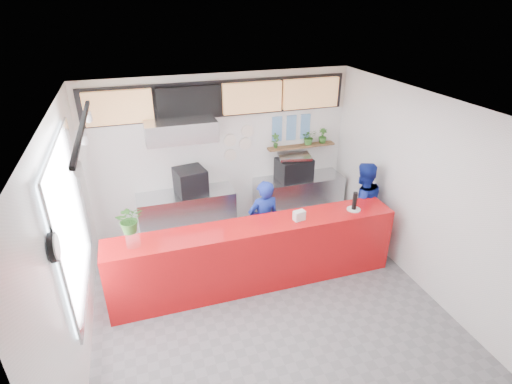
{
  "coord_description": "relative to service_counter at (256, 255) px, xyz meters",
  "views": [
    {
      "loc": [
        -1.58,
        -4.53,
        4.22
      ],
      "look_at": [
        0.1,
        0.7,
        1.5
      ],
      "focal_mm": 28.0,
      "sensor_mm": 36.0,
      "label": 1
    }
  ],
  "objects": [
    {
      "name": "floor",
      "position": [
        0.0,
        -0.4,
        -0.55
      ],
      "size": [
        5.0,
        5.0,
        0.0
      ],
      "primitive_type": "plane",
      "color": "slate",
      "rests_on": "ground"
    },
    {
      "name": "ceiling",
      "position": [
        0.0,
        -0.4,
        2.45
      ],
      "size": [
        5.0,
        5.0,
        0.0
      ],
      "primitive_type": "plane",
      "rotation": [
        3.14,
        0.0,
        0.0
      ],
      "color": "silver"
    },
    {
      "name": "wall_back",
      "position": [
        0.0,
        2.1,
        0.95
      ],
      "size": [
        5.0,
        0.0,
        5.0
      ],
      "primitive_type": "plane",
      "rotation": [
        1.57,
        0.0,
        0.0
      ],
      "color": "white",
      "rests_on": "ground"
    },
    {
      "name": "wall_left",
      "position": [
        -2.5,
        -0.4,
        0.95
      ],
      "size": [
        0.0,
        5.0,
        5.0
      ],
      "primitive_type": "plane",
      "rotation": [
        1.57,
        0.0,
        1.57
      ],
      "color": "white",
      "rests_on": "ground"
    },
    {
      "name": "wall_right",
      "position": [
        2.5,
        -0.4,
        0.95
      ],
      "size": [
        0.0,
        5.0,
        5.0
      ],
      "primitive_type": "plane",
      "rotation": [
        1.57,
        0.0,
        -1.57
      ],
      "color": "white",
      "rests_on": "ground"
    },
    {
      "name": "service_counter",
      "position": [
        0.0,
        0.0,
        0.0
      ],
      "size": [
        4.5,
        0.6,
        1.1
      ],
      "primitive_type": "cube",
      "color": "#BB0D10",
      "rests_on": "ground"
    },
    {
      "name": "cream_band",
      "position": [
        0.0,
        2.09,
        2.05
      ],
      "size": [
        5.0,
        0.02,
        0.8
      ],
      "primitive_type": "cube",
      "color": "beige",
      "rests_on": "wall_back"
    },
    {
      "name": "prep_bench",
      "position": [
        -0.8,
        1.8,
        -0.1
      ],
      "size": [
        1.8,
        0.6,
        0.9
      ],
      "primitive_type": "cube",
      "color": "#B2B5BA",
      "rests_on": "ground"
    },
    {
      "name": "panini_oven",
      "position": [
        -0.69,
        1.8,
        0.59
      ],
      "size": [
        0.61,
        0.61,
        0.47
      ],
      "primitive_type": "cube",
      "rotation": [
        0.0,
        0.0,
        0.18
      ],
      "color": "black",
      "rests_on": "prep_bench"
    },
    {
      "name": "extraction_hood",
      "position": [
        -0.8,
        1.75,
        1.6
      ],
      "size": [
        1.2,
        0.7,
        0.35
      ],
      "primitive_type": "cube",
      "color": "#B2B5BA",
      "rests_on": "ceiling"
    },
    {
      "name": "hood_lip",
      "position": [
        -0.8,
        1.75,
        1.4
      ],
      "size": [
        1.2,
        0.69,
        0.31
      ],
      "primitive_type": "cube",
      "rotation": [
        -0.35,
        0.0,
        0.0
      ],
      "color": "#B2B5BA",
      "rests_on": "ceiling"
    },
    {
      "name": "right_bench",
      "position": [
        1.5,
        1.8,
        -0.1
      ],
      "size": [
        1.8,
        0.6,
        0.9
      ],
      "primitive_type": "cube",
      "color": "#B2B5BA",
      "rests_on": "ground"
    },
    {
      "name": "espresso_machine",
      "position": [
        1.37,
        1.8,
        0.56
      ],
      "size": [
        0.71,
        0.54,
        0.43
      ],
      "primitive_type": "cube",
      "rotation": [
        0.0,
        0.0,
        0.1
      ],
      "color": "black",
      "rests_on": "right_bench"
    },
    {
      "name": "espresso_tray",
      "position": [
        1.37,
        1.8,
        0.83
      ],
      "size": [
        0.69,
        0.54,
        0.06
      ],
      "primitive_type": "cube",
      "rotation": [
        0.0,
        0.0,
        -0.2
      ],
      "color": "#A7AAAE",
      "rests_on": "espresso_machine"
    },
    {
      "name": "herb_shelf",
      "position": [
        1.6,
        2.0,
        0.95
      ],
      "size": [
        1.4,
        0.18,
        0.04
      ],
      "primitive_type": "cube",
      "color": "brown",
      "rests_on": "wall_back"
    },
    {
      "name": "menu_board_far_left",
      "position": [
        -1.75,
        1.98,
        2.0
      ],
      "size": [
        1.1,
        0.1,
        0.55
      ],
      "primitive_type": "cube",
      "color": "tan",
      "rests_on": "wall_back"
    },
    {
      "name": "menu_board_mid_left",
      "position": [
        -0.59,
        1.98,
        2.0
      ],
      "size": [
        1.1,
        0.1,
        0.55
      ],
      "primitive_type": "cube",
      "color": "black",
      "rests_on": "wall_back"
    },
    {
      "name": "menu_board_mid_right",
      "position": [
        0.57,
        1.98,
        2.0
      ],
      "size": [
        1.1,
        0.1,
        0.55
      ],
      "primitive_type": "cube",
      "color": "tan",
      "rests_on": "wall_back"
    },
    {
      "name": "menu_board_far_right",
      "position": [
        1.73,
        1.98,
        2.0
      ],
      "size": [
        1.1,
        0.1,
        0.55
      ],
      "primitive_type": "cube",
      "color": "tan",
      "rests_on": "wall_back"
    },
    {
      "name": "soffit",
      "position": [
        0.0,
        2.06,
        2.0
      ],
      "size": [
        4.8,
        0.04,
        0.65
      ],
      "primitive_type": "cube",
      "color": "black",
      "rests_on": "wall_back"
    },
    {
      "name": "window_pane",
      "position": [
        -2.47,
        -0.1,
        1.15
      ],
      "size": [
        0.04,
        2.2,
        1.9
      ],
      "primitive_type": "cube",
      "color": "silver",
      "rests_on": "wall_left"
    },
    {
      "name": "window_frame",
      "position": [
        -2.45,
        -0.1,
        1.15
      ],
      "size": [
        0.03,
        2.3,
        2.0
      ],
      "primitive_type": "cube",
      "color": "#B2B5BA",
      "rests_on": "wall_left"
    },
    {
      "name": "wall_clock_rim",
      "position": [
        -2.46,
        -1.3,
        1.5
      ],
      "size": [
        0.05,
        0.3,
        0.3
      ],
      "primitive_type": "cylinder",
      "rotation": [
        0.0,
        1.57,
        0.0
      ],
      "color": "black",
      "rests_on": "wall_left"
    },
    {
      "name": "wall_clock_face",
      "position": [
        -2.43,
        -1.3,
        1.5
      ],
      "size": [
        0.02,
        0.26,
        0.26
      ],
      "primitive_type": "cylinder",
      "rotation": [
        0.0,
        1.57,
        0.0
      ],
      "color": "white",
      "rests_on": "wall_left"
    },
    {
      "name": "track_rail",
      "position": [
        -2.1,
        -0.4,
        2.39
      ],
      "size": [
        0.05,
        2.4,
        0.04
      ],
      "primitive_type": "cube",
      "color": "black",
      "rests_on": "ceiling"
    },
    {
      "name": "dec_plate_a",
      "position": [
        0.15,
        2.07,
        1.2
      ],
      "size": [
        0.24,
        0.03,
        0.24
      ],
      "primitive_type": "cylinder",
      "rotation": [
        1.57,
        0.0,
        0.0
      ],
      "color": "silver",
      "rests_on": "wall_back"
    },
    {
      "name": "dec_plate_b",
      "position": [
        0.45,
        2.07,
        1.1
      ],
      "size": [
        0.24,
        0.03,
        0.24
      ],
      "primitive_type": "cylinder",
      "rotation": [
        1.57,
        0.0,
        0.0
      ],
      "color": "silver",
      "rests_on": "wall_back"
    },
    {
      "name": "dec_plate_c",
      "position": [
        0.15,
        2.07,
        0.9
      ],
      "size": [
        0.24,
        0.03,
        0.24
      ],
      "primitive_type": "cylinder",
      "rotation": [
        1.57,
        0.0,
        0.0
      ],
      "color": "silver",
      "rests_on": "wall_back"
    },
    {
      "name": "dec_plate_d",
      "position": [
        0.5,
        2.07,
        1.35
      ],
      "size": [
        0.24,
        0.03,
        0.24
      ],
      "primitive_type": "cylinder",
      "rotation": [
        1.57,
        0.0,
        0.0
      ],
      "color": "silver",
      "rests_on": "wall_back"
    },
    {
      "name": "photo_frame_a",
      "position": [
        1.1,
        2.08,
        1.45
      ],
      "size": [
        0.2,
        0.02,
        0.25
      ],
      "primitive_type": "cube",
      "color": "#598CBF",
      "rests_on": "wall_back"
    },
    {
      "name": "photo_frame_b",
      "position": [
        1.4,
        2.08,
        1.45
      ],
      "size": [
        0.2,
        0.02,
        0.25
      ],
      "primitive_type": "cube",
      "color": "#598CBF",
      "rests_on": "wall_back"
    },
    {
      "name": "photo_frame_c",
      "position": [
        1.7,
        2.08,
        1.45
      ],
      "size": [
        0.2,
        0.02,
        0.25
      ],
      "primitive_type": "cube",
      "color": "#598CBF",
      "rests_on": "wall_back"
    },
    {
      "name": "photo_frame_d",
      "position": [
        1.1,
        2.08,
        1.2
      ],
      "size": [
        0.2,
        0.02,
        0.25
      ],
      "primitive_type": "cube",
      "color": "#598CBF",
      "rests_on": "wall_back"
    },
    {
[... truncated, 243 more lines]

